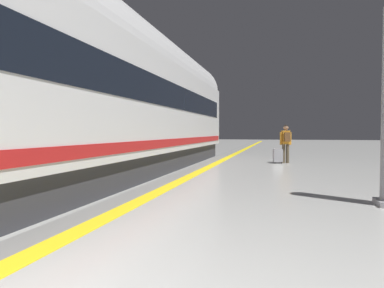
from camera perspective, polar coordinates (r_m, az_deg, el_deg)
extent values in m
cube|color=yellow|center=(11.03, 0.30, -4.97)|extent=(0.36, 80.00, 0.01)
cube|color=slate|center=(11.12, -1.45, -4.92)|extent=(0.66, 80.00, 0.01)
cube|color=#38383D|center=(8.72, -19.24, -4.65)|extent=(2.67, 23.19, 0.70)
cube|color=white|center=(8.70, -19.38, 7.21)|extent=(2.90, 24.16, 2.90)
cylinder|color=white|center=(8.93, -19.49, 16.19)|extent=(2.84, 23.67, 2.84)
cube|color=black|center=(8.73, -19.41, 9.50)|extent=(2.93, 22.71, 0.80)
cube|color=red|center=(8.67, -19.29, -0.38)|extent=(2.94, 23.67, 0.24)
cube|color=gray|center=(12.52, -15.75, 4.48)|extent=(0.02, 0.90, 2.00)
cylinder|color=brown|center=(15.45, 14.75, -1.53)|extent=(0.14, 0.14, 0.81)
cylinder|color=brown|center=(15.51, 15.35, -1.52)|extent=(0.14, 0.14, 0.81)
cube|color=orange|center=(15.45, 15.08, 1.06)|extent=(0.38, 0.30, 0.58)
cylinder|color=orange|center=(15.38, 14.33, 0.88)|extent=(0.09, 0.09, 0.54)
cylinder|color=orange|center=(15.55, 15.79, 0.88)|extent=(0.09, 0.09, 0.54)
sphere|color=#A37556|center=(15.45, 15.09, 2.61)|extent=(0.21, 0.21, 0.21)
sphere|color=black|center=(15.45, 15.09, 2.70)|extent=(0.20, 0.20, 0.20)
cube|color=brown|center=(15.32, 15.29, 1.12)|extent=(0.28, 0.22, 0.39)
cube|color=#9E9EA3|center=(15.23, 13.86, -1.84)|extent=(0.43, 0.32, 0.55)
cube|color=#9E9EA3|center=(15.35, 13.73, -2.06)|extent=(0.30, 0.11, 0.30)
cylinder|color=black|center=(15.15, 13.41, -3.02)|extent=(0.04, 0.06, 0.06)
cylinder|color=black|center=(15.24, 14.44, -3.00)|extent=(0.04, 0.06, 0.06)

